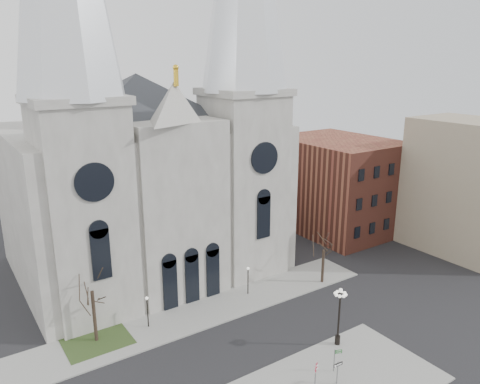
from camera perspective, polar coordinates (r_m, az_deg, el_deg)
ground at (r=43.11m, az=3.32°, el=-20.56°), size 160.00×160.00×0.00m
sidewalk_far at (r=50.78m, az=-4.44°, el=-14.33°), size 40.00×6.00×0.14m
grass_patch at (r=48.05m, az=-17.07°, el=-16.95°), size 6.00×5.00×0.18m
cathedral at (r=55.02m, az=-11.04°, el=8.19°), size 33.00×26.66×54.00m
bg_building_brick at (r=73.58m, az=11.71°, el=0.93°), size 14.00×18.00×14.00m
bg_building_tan at (r=70.02m, az=25.83°, el=0.58°), size 10.00×14.00×18.00m
tree_left at (r=45.37m, az=-17.63°, el=-11.09°), size 3.20×3.20×7.50m
tree_right at (r=55.56m, az=10.18°, el=-6.71°), size 3.20×3.20×6.00m
ped_lamp_left at (r=47.83m, az=-11.24°, el=-13.54°), size 0.32×0.32×3.26m
ped_lamp_right at (r=52.89m, az=0.98°, el=-10.19°), size 0.32×0.32×3.26m
stop_sign at (r=39.92m, az=9.21°, el=-20.65°), size 0.91×0.21×2.56m
globe_lamp at (r=44.64m, az=12.03°, el=-13.83°), size 1.39×1.39×5.70m
one_way_sign at (r=41.08m, az=11.81°, el=-20.33°), size 0.90×0.11×2.06m
street_name_sign at (r=42.44m, az=11.54°, el=-19.23°), size 0.63×0.30×2.12m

